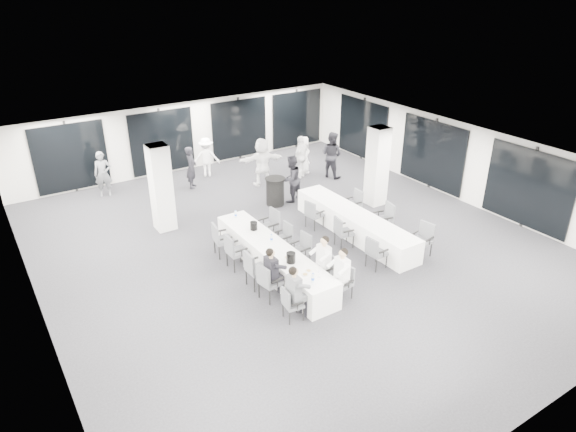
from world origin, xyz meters
The scene contains 43 objects.
room centered at (0.89, 1.11, 1.39)m, with size 14.04×16.04×2.84m.
column_left centered at (-2.80, 3.20, 1.40)m, with size 0.60×0.60×2.80m, color white.
column_right centered at (4.20, 1.00, 1.40)m, with size 0.60×0.60×2.80m, color white.
banquet_table_main centered at (-1.24, -0.92, 0.38)m, with size 0.90×5.00×0.75m, color white.
banquet_table_side centered at (2.02, -0.48, 0.38)m, with size 0.90×5.00×0.75m, color white.
cocktail_table centered at (1.16, 2.84, 0.51)m, with size 0.72×0.72×1.00m.
chair_main_left_near centered at (-2.06, -3.05, 0.49)m, with size 0.48×0.52×0.86m.
chair_main_left_second centered at (-2.07, -2.05, 0.58)m, with size 0.58×0.62×1.02m.
chair_main_left_mid centered at (-2.08, -1.37, 0.59)m, with size 0.52×0.59×1.03m.
chair_main_left_fourth centered at (-2.08, -0.24, 0.59)m, with size 0.52×0.59×1.03m.
chair_main_left_far centered at (-2.07, 0.62, 0.58)m, with size 0.57×0.62×1.01m.
chair_main_right_near centered at (-0.41, -3.01, 0.51)m, with size 0.50×0.54×0.88m.
chair_main_right_second centered at (-0.41, -2.26, 0.49)m, with size 0.44×0.49×0.86m.
chair_main_right_mid centered at (-0.40, -1.12, 0.55)m, with size 0.53×0.58×0.97m.
chair_main_right_fourth centered at (-0.41, -0.22, 0.52)m, with size 0.48×0.53×0.91m.
chair_main_right_far centered at (-0.40, 0.57, 0.59)m, with size 0.55×0.61×1.04m.
chair_side_left_near centered at (1.19, -2.36, 0.54)m, with size 0.51×0.56×0.95m.
chair_side_left_mid centered at (1.19, -0.90, 0.55)m, with size 0.56×0.60×0.97m.
chair_side_left_far centered at (1.19, 0.59, 0.54)m, with size 0.55×0.59×0.95m.
chair_side_right_near centered at (2.86, -2.57, 0.58)m, with size 0.59×0.63×1.01m.
chair_side_right_mid centered at (2.86, -0.96, 0.59)m, with size 0.61×0.65×1.03m.
chair_side_right_far centered at (2.86, 0.51, 0.54)m, with size 0.51×0.56×0.95m.
seated_guest_a centered at (-1.90, -3.06, 0.81)m, with size 0.50×0.38×1.44m.
seated_guest_b centered at (-1.90, -2.04, 0.81)m, with size 0.50×0.38×1.44m.
seated_guest_c centered at (-0.57, -3.02, 0.81)m, with size 0.50×0.38×1.44m.
seated_guest_d centered at (-0.57, -2.26, 0.81)m, with size 0.50×0.38×1.44m.
standing_guest_a centered at (-0.66, 5.93, 0.92)m, with size 0.67×0.54×1.84m, color black.
standing_guest_b centered at (1.80, 2.78, 0.97)m, with size 0.94×0.57×1.94m, color black.
standing_guest_c centered at (0.35, 6.76, 0.90)m, with size 1.16×0.59×1.80m, color white.
standing_guest_d centered at (3.47, 4.60, 0.96)m, with size 1.13×0.63×1.92m, color white.
standing_guest_e centered at (3.82, 4.94, 0.86)m, with size 0.83×0.51×1.72m, color white.
standing_guest_f centered at (1.74, 4.73, 1.05)m, with size 1.93×0.74×2.11m, color white.
standing_guest_g centered at (-3.68, 6.96, 0.95)m, with size 0.70×0.56×1.91m, color #575A5E.
standing_guest_h centered at (4.49, 3.95, 1.05)m, with size 1.02×0.62×2.11m, color black.
ice_bucket_near centered at (-1.28, -1.89, 0.89)m, with size 0.24×0.24×0.27m, color black.
ice_bucket_far centered at (-1.17, 0.24, 0.87)m, with size 0.21×0.21×0.24m, color black.
water_bottle_a centered at (-1.35, -2.96, 0.87)m, with size 0.08×0.08×0.24m, color silver.
water_bottle_b centered at (-1.12, -0.67, 0.86)m, with size 0.07×0.07×0.22m, color silver.
water_bottle_c centered at (-1.23, 1.24, 0.86)m, with size 0.07×0.07×0.23m, color silver.
plate_a centered at (-1.32, -2.59, 0.76)m, with size 0.21×0.21×0.03m.
plate_b centered at (-1.15, -2.49, 0.76)m, with size 0.18×0.18×0.03m.
plate_c centered at (-1.24, -1.64, 0.76)m, with size 0.19×0.19×0.03m.
wine_glass centered at (-1.10, -2.87, 0.91)m, with size 0.08×0.08×0.21m.
Camera 1 is at (-7.55, -11.41, 7.53)m, focal length 32.00 mm.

